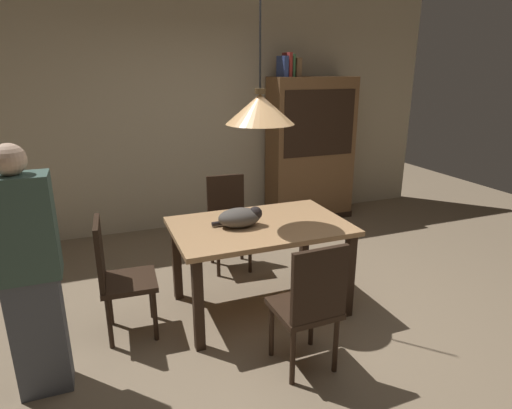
{
  "coord_description": "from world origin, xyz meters",
  "views": [
    {
      "loc": [
        -1.27,
        -2.62,
        1.95
      ],
      "look_at": [
        -0.03,
        0.6,
        0.85
      ],
      "focal_mm": 30.03,
      "sensor_mm": 36.0,
      "label": 1
    }
  ],
  "objects_px": {
    "chair_left_side": "(117,273)",
    "hutch_bookcase": "(310,153)",
    "cat_sleeping": "(241,217)",
    "dining_table": "(260,236)",
    "book_blue_wide": "(282,66)",
    "chair_near_front": "(310,303)",
    "chair_far_back": "(228,218)",
    "book_brown_thick": "(295,67)",
    "pendant_lamp": "(260,109)",
    "book_red_tall": "(287,65)",
    "person_standing": "(30,276)",
    "book_green_slim": "(291,66)"
  },
  "relations": [
    {
      "from": "chair_far_back",
      "to": "chair_near_front",
      "type": "height_order",
      "value": "same"
    },
    {
      "from": "chair_near_front",
      "to": "person_standing",
      "type": "height_order",
      "value": "person_standing"
    },
    {
      "from": "book_green_slim",
      "to": "chair_left_side",
      "type": "bearing_deg",
      "value": -140.08
    },
    {
      "from": "book_brown_thick",
      "to": "dining_table",
      "type": "bearing_deg",
      "value": -122.5
    },
    {
      "from": "chair_near_front",
      "to": "book_blue_wide",
      "type": "height_order",
      "value": "book_blue_wide"
    },
    {
      "from": "chair_near_front",
      "to": "book_brown_thick",
      "type": "relative_size",
      "value": 3.88
    },
    {
      "from": "pendant_lamp",
      "to": "person_standing",
      "type": "bearing_deg",
      "value": -165.15
    },
    {
      "from": "cat_sleeping",
      "to": "pendant_lamp",
      "type": "xyz_separation_m",
      "value": [
        0.16,
        -0.0,
        0.84
      ]
    },
    {
      "from": "pendant_lamp",
      "to": "book_blue_wide",
      "type": "bearing_deg",
      "value": 61.32
    },
    {
      "from": "hutch_bookcase",
      "to": "chair_near_front",
      "type": "bearing_deg",
      "value": -117.72
    },
    {
      "from": "book_brown_thick",
      "to": "chair_left_side",
      "type": "bearing_deg",
      "value": -140.82
    },
    {
      "from": "chair_far_back",
      "to": "book_blue_wide",
      "type": "xyz_separation_m",
      "value": [
        1.04,
        1.04,
        1.46
      ]
    },
    {
      "from": "book_brown_thick",
      "to": "chair_far_back",
      "type": "bearing_deg",
      "value": -139.42
    },
    {
      "from": "chair_far_back",
      "to": "book_red_tall",
      "type": "distance_m",
      "value": 2.12
    },
    {
      "from": "chair_left_side",
      "to": "book_blue_wide",
      "type": "xyz_separation_m",
      "value": [
        2.18,
        1.92,
        1.46
      ]
    },
    {
      "from": "book_blue_wide",
      "to": "person_standing",
      "type": "height_order",
      "value": "book_blue_wide"
    },
    {
      "from": "book_red_tall",
      "to": "cat_sleeping",
      "type": "bearing_deg",
      "value": -123.61
    },
    {
      "from": "cat_sleeping",
      "to": "hutch_bookcase",
      "type": "height_order",
      "value": "hutch_bookcase"
    },
    {
      "from": "hutch_bookcase",
      "to": "book_brown_thick",
      "type": "relative_size",
      "value": 7.71
    },
    {
      "from": "cat_sleeping",
      "to": "chair_far_back",
      "type": "bearing_deg",
      "value": 79.26
    },
    {
      "from": "chair_far_back",
      "to": "book_brown_thick",
      "type": "relative_size",
      "value": 3.88
    },
    {
      "from": "dining_table",
      "to": "cat_sleeping",
      "type": "xyz_separation_m",
      "value": [
        -0.16,
        0.0,
        0.18
      ]
    },
    {
      "from": "chair_left_side",
      "to": "hutch_bookcase",
      "type": "xyz_separation_m",
      "value": [
        2.6,
        1.92,
        0.38
      ]
    },
    {
      "from": "pendant_lamp",
      "to": "cat_sleeping",
      "type": "bearing_deg",
      "value": 178.23
    },
    {
      "from": "book_red_tall",
      "to": "book_brown_thick",
      "type": "relative_size",
      "value": 1.17
    },
    {
      "from": "book_red_tall",
      "to": "person_standing",
      "type": "distance_m",
      "value": 3.8
    },
    {
      "from": "cat_sleeping",
      "to": "book_blue_wide",
      "type": "relative_size",
      "value": 1.63
    },
    {
      "from": "pendant_lamp",
      "to": "chair_left_side",
      "type": "bearing_deg",
      "value": 179.79
    },
    {
      "from": "chair_far_back",
      "to": "book_green_slim",
      "type": "xyz_separation_m",
      "value": [
        1.16,
        1.04,
        1.47
      ]
    },
    {
      "from": "chair_near_front",
      "to": "book_brown_thick",
      "type": "bearing_deg",
      "value": 66.43
    },
    {
      "from": "pendant_lamp",
      "to": "book_blue_wide",
      "type": "distance_m",
      "value": 2.21
    },
    {
      "from": "book_red_tall",
      "to": "book_green_slim",
      "type": "relative_size",
      "value": 1.08
    },
    {
      "from": "book_red_tall",
      "to": "book_brown_thick",
      "type": "height_order",
      "value": "book_red_tall"
    },
    {
      "from": "cat_sleeping",
      "to": "person_standing",
      "type": "height_order",
      "value": "person_standing"
    },
    {
      "from": "chair_left_side",
      "to": "book_blue_wide",
      "type": "distance_m",
      "value": 3.25
    },
    {
      "from": "dining_table",
      "to": "book_blue_wide",
      "type": "distance_m",
      "value": 2.56
    },
    {
      "from": "book_brown_thick",
      "to": "book_red_tall",
      "type": "bearing_deg",
      "value": 180.0
    },
    {
      "from": "chair_near_front",
      "to": "dining_table",
      "type": "bearing_deg",
      "value": 90.15
    },
    {
      "from": "book_blue_wide",
      "to": "chair_left_side",
      "type": "bearing_deg",
      "value": -138.66
    },
    {
      "from": "dining_table",
      "to": "person_standing",
      "type": "bearing_deg",
      "value": -165.15
    },
    {
      "from": "chair_far_back",
      "to": "chair_left_side",
      "type": "height_order",
      "value": "same"
    },
    {
      "from": "chair_near_front",
      "to": "cat_sleeping",
      "type": "bearing_deg",
      "value": 100.39
    },
    {
      "from": "chair_left_side",
      "to": "cat_sleeping",
      "type": "xyz_separation_m",
      "value": [
        0.97,
        0.0,
        0.32
      ]
    },
    {
      "from": "book_red_tall",
      "to": "hutch_bookcase",
      "type": "bearing_deg",
      "value": -0.24
    },
    {
      "from": "chair_left_side",
      "to": "book_green_slim",
      "type": "bearing_deg",
      "value": 39.92
    },
    {
      "from": "hutch_bookcase",
      "to": "person_standing",
      "type": "distance_m",
      "value": 3.89
    },
    {
      "from": "chair_near_front",
      "to": "book_green_slim",
      "type": "relative_size",
      "value": 3.58
    },
    {
      "from": "book_red_tall",
      "to": "book_brown_thick",
      "type": "bearing_deg",
      "value": 0.0
    },
    {
      "from": "pendant_lamp",
      "to": "hutch_bookcase",
      "type": "xyz_separation_m",
      "value": [
        1.47,
        1.92,
        -0.77
      ]
    },
    {
      "from": "book_red_tall",
      "to": "book_brown_thick",
      "type": "distance_m",
      "value": 0.11
    }
  ]
}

